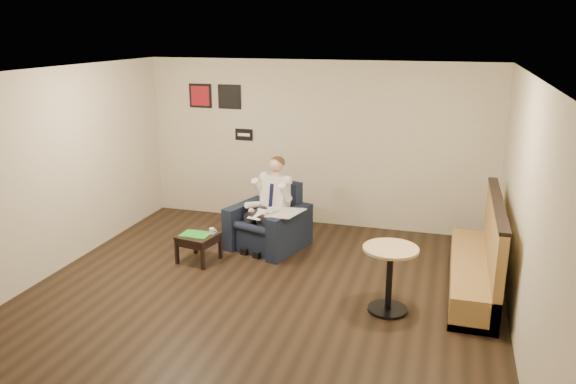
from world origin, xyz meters
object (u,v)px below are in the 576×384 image
(coffee_mug, at_px, (212,231))
(armchair, at_px, (268,217))
(smartphone, at_px, (207,232))
(seated_man, at_px, (263,208))
(cafe_table, at_px, (389,279))
(green_folder, at_px, (196,234))
(side_table, at_px, (199,248))
(banquette, at_px, (475,246))

(coffee_mug, bearing_deg, armchair, 49.99)
(smartphone, bearing_deg, seated_man, 59.07)
(smartphone, relative_size, cafe_table, 0.16)
(green_folder, distance_m, smartphone, 0.18)
(armchair, xyz_separation_m, coffee_mug, (-0.61, -0.73, -0.03))
(cafe_table, bearing_deg, side_table, 165.44)
(side_table, height_order, green_folder, green_folder)
(smartphone, height_order, cafe_table, cafe_table)
(green_folder, relative_size, banquette, 0.18)
(side_table, bearing_deg, banquette, 2.19)
(side_table, distance_m, smartphone, 0.26)
(banquette, bearing_deg, smartphone, -179.87)
(armchair, relative_size, cafe_table, 1.24)
(seated_man, xyz_separation_m, smartphone, (-0.69, -0.55, -0.25))
(seated_man, bearing_deg, side_table, -120.16)
(side_table, height_order, coffee_mug, coffee_mug)
(smartphone, bearing_deg, armchair, 63.17)
(coffee_mug, height_order, smartphone, coffee_mug)
(seated_man, bearing_deg, armchair, 90.00)
(armchair, xyz_separation_m, seated_man, (-0.04, -0.12, 0.18))
(side_table, distance_m, green_folder, 0.22)
(seated_man, bearing_deg, coffee_mug, -115.76)
(green_folder, distance_m, banquette, 3.86)
(seated_man, bearing_deg, smartphone, -123.62)
(green_folder, height_order, coffee_mug, coffee_mug)
(smartphone, bearing_deg, side_table, -97.35)
(armchair, height_order, seated_man, seated_man)
(seated_man, distance_m, side_table, 1.13)
(side_table, xyz_separation_m, banquette, (3.82, 0.15, 0.40))
(armchair, relative_size, banquette, 0.43)
(armchair, relative_size, smartphone, 7.84)
(banquette, relative_size, cafe_table, 2.90)
(coffee_mug, bearing_deg, banquette, 1.05)
(seated_man, distance_m, banquette, 3.11)
(green_folder, relative_size, smartphone, 3.21)
(green_folder, bearing_deg, armchair, 44.88)
(seated_man, distance_m, green_folder, 1.09)
(side_table, bearing_deg, coffee_mug, 23.42)
(armchair, distance_m, smartphone, 0.99)
(coffee_mug, xyz_separation_m, smartphone, (-0.11, 0.06, -0.04))
(seated_man, bearing_deg, banquette, 7.49)
(smartphone, relative_size, banquette, 0.05)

